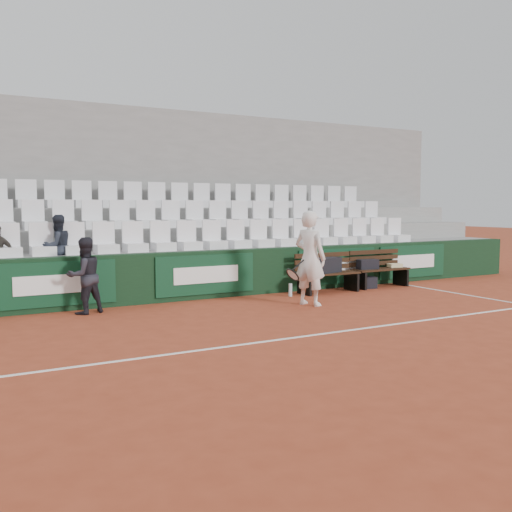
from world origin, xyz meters
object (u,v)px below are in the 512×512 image
Objects in this scene: tennis_player at (310,258)px; bench_right at (380,278)px; bench_left at (329,283)px; sports_bag_right at (368,264)px; sports_bag_left at (325,265)px; spectator_c at (57,223)px; water_bottle_far at (365,285)px; sports_bag_ground at (366,283)px; ball_kid at (84,276)px; water_bottle_near at (290,290)px.

bench_right is at bearing 23.05° from tennis_player.
bench_left is 3.03× the size of sports_bag_right.
spectator_c is at bearing 168.64° from sports_bag_left.
sports_bag_right is 0.40× the size of spectator_c.
water_bottle_far is at bearing 24.69° from tennis_player.
water_bottle_far is (0.96, -0.10, -0.10)m from bench_left.
bench_right is at bearing -5.83° from sports_bag_right.
water_bottle_far is (-0.21, -0.19, -0.01)m from sports_bag_ground.
ball_kid is (-4.05, 1.23, -0.23)m from tennis_player.
bench_left is 1.91× the size of sports_bag_left.
spectator_c is (-6.78, 1.05, 1.48)m from sports_bag_ground.
sports_bag_ground is 0.28m from water_bottle_far.
bench_left is 1.22× the size of spectator_c.
ball_kid is 1.13× the size of spectator_c.
bench_right is 6.97m from ball_kid.
water_bottle_near is at bearing -175.71° from sports_bag_left.
sports_bag_left is 1.33m from sports_bag_ground.
sports_bag_right is at bearing 40.38° from water_bottle_far.
tennis_player is (-1.22, -1.17, 0.31)m from sports_bag_left.
bench_left is at bearing 2.28° from water_bottle_near.
tennis_player is 4.24m from ball_kid.
sports_bag_right is at bearing 4.43° from sports_bag_left.
sports_bag_left is at bearing 43.72° from tennis_player.
sports_bag_left is at bearing -177.16° from sports_bag_ground.
spectator_c reaches higher than bench_right.
sports_bag_left reaches higher than bench_right.
spectator_c reaches higher than bench_left.
water_bottle_near is 0.23× the size of spectator_c.
tennis_player reaches higher than bench_right.
bench_left is at bearing -175.45° from sports_bag_ground.
sports_bag_left is 0.57× the size of ball_kid.
water_bottle_near is 0.15× the size of tennis_player.
sports_bag_left is at bearing 161.91° from ball_kid.
ball_kid is at bearing 163.12° from tennis_player.
sports_bag_left is 2.81× the size of water_bottle_near.
sports_bag_left is 1.15m from water_bottle_far.
water_bottle_far is at bearing -163.04° from bench_right.
sports_bag_left is 1.74× the size of sports_bag_ground.
spectator_c reaches higher than water_bottle_near.
tennis_player is at bearing -136.28° from sports_bag_left.
bench_left is at bearing 174.03° from water_bottle_far.
ball_kid is at bearing -179.96° from bench_right.
sports_bag_right is 7.01m from spectator_c.
bench_right is 0.81× the size of tennis_player.
water_bottle_near reaches higher than water_bottle_far.
bench_right is 3.34× the size of sports_bag_ground.
bench_left is at bearing 148.15° from spectator_c.
ball_kid is at bearing -179.97° from sports_bag_ground.
water_bottle_near is (-0.97, -0.07, -0.48)m from sports_bag_left.
tennis_player is at bearing 131.77° from spectator_c.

